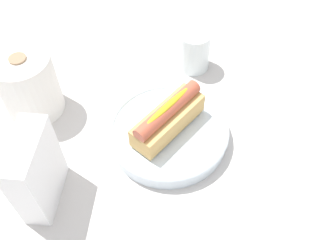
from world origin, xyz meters
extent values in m
plane|color=beige|center=(0.00, 0.00, 0.00)|extent=(2.40, 2.40, 0.00)
cylinder|color=silver|center=(-0.01, 0.02, 0.01)|extent=(0.22, 0.22, 0.03)
torus|color=silver|center=(-0.01, 0.02, 0.03)|extent=(0.23, 0.23, 0.01)
cube|color=tan|center=(-0.01, 0.02, 0.05)|extent=(0.16, 0.10, 0.04)
cylinder|color=#BC563D|center=(-0.01, 0.02, 0.08)|extent=(0.15, 0.08, 0.03)
ellipsoid|color=gold|center=(-0.01, 0.02, 0.09)|extent=(0.11, 0.05, 0.01)
cylinder|color=white|center=(0.19, 0.03, 0.04)|extent=(0.07, 0.07, 0.09)
cylinder|color=silver|center=(0.19, 0.03, 0.02)|extent=(0.06, 0.06, 0.04)
cylinder|color=white|center=(-0.03, 0.29, 0.07)|extent=(0.11, 0.11, 0.13)
cylinder|color=#997A5B|center=(-0.03, 0.29, 0.13)|extent=(0.03, 0.03, 0.00)
cube|color=white|center=(-0.19, 0.17, 0.07)|extent=(0.12, 0.07, 0.15)
camera|label=1|loc=(-0.40, -0.12, 0.58)|focal=40.46mm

